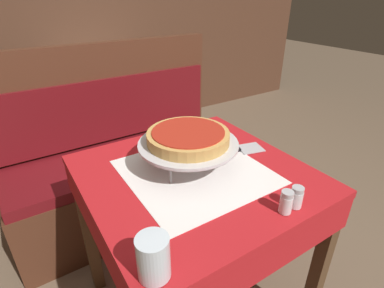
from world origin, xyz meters
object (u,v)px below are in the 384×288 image
at_px(pizza_pan_stand, 188,145).
at_px(condiment_caddy, 121,63).
at_px(dining_table_front, 195,194).
at_px(pizza_server, 235,150).
at_px(deep_dish_pizza, 188,137).
at_px(water_glass_near, 153,257).
at_px(pepper_shaker, 297,197).
at_px(dining_table_rear, 108,81).
at_px(salt_shaker, 286,202).
at_px(booth_bench, 126,172).

relative_size(pizza_pan_stand, condiment_caddy, 2.10).
distance_m(dining_table_front, pizza_server, 0.25).
xyz_separation_m(deep_dish_pizza, water_glass_near, (-0.33, -0.37, -0.07)).
distance_m(pizza_pan_stand, pepper_shaker, 0.42).
xyz_separation_m(dining_table_rear, pepper_shaker, (-0.10, -2.11, 0.15)).
height_order(pizza_pan_stand, pizza_server, pizza_pan_stand).
bearing_deg(pizza_server, salt_shaker, -107.38).
bearing_deg(condiment_caddy, dining_table_rear, 141.02).
bearing_deg(pepper_shaker, salt_shaker, 180.00).
distance_m(deep_dish_pizza, water_glass_near, 0.50).
distance_m(deep_dish_pizza, pepper_shaker, 0.42).
bearing_deg(salt_shaker, dining_table_front, 107.33).
height_order(pizza_pan_stand, salt_shaker, pizza_pan_stand).
xyz_separation_m(dining_table_rear, water_glass_near, (-0.58, -2.10, 0.17)).
xyz_separation_m(pizza_server, salt_shaker, (-0.12, -0.37, 0.03)).
bearing_deg(dining_table_rear, condiment_caddy, -38.98).
distance_m(pizza_pan_stand, pizza_server, 0.24).
relative_size(dining_table_rear, pizza_server, 2.82).
bearing_deg(pepper_shaker, condiment_caddy, 84.03).
xyz_separation_m(water_glass_near, pepper_shaker, (0.48, -0.01, -0.02)).
relative_size(pizza_pan_stand, pepper_shaker, 5.21).
xyz_separation_m(pizza_server, condiment_caddy, (0.14, 1.65, 0.04)).
relative_size(booth_bench, pizza_pan_stand, 3.69).
bearing_deg(deep_dish_pizza, booth_bench, 90.08).
bearing_deg(condiment_caddy, booth_bench, -112.38).
distance_m(pizza_pan_stand, water_glass_near, 0.50).
xyz_separation_m(dining_table_front, pizza_pan_stand, (-0.00, 0.05, 0.19)).
relative_size(deep_dish_pizza, condiment_caddy, 1.71).
bearing_deg(water_glass_near, pizza_server, 33.41).
relative_size(booth_bench, pepper_shaker, 19.23).
height_order(dining_table_front, dining_table_rear, dining_table_front).
relative_size(pizza_pan_stand, water_glass_near, 3.30).
bearing_deg(pizza_pan_stand, dining_table_front, -86.73).
relative_size(pizza_pan_stand, salt_shaker, 5.00).
bearing_deg(pizza_server, deep_dish_pizza, 177.56).
xyz_separation_m(dining_table_front, condiment_caddy, (0.36, 1.69, 0.14)).
bearing_deg(pizza_server, water_glass_near, -146.59).
xyz_separation_m(pizza_pan_stand, condiment_caddy, (0.37, 1.64, -0.05)).
xyz_separation_m(dining_table_rear, condiment_caddy, (0.11, -0.09, 0.15)).
height_order(pizza_server, pepper_shaker, pepper_shaker).
distance_m(dining_table_front, booth_bench, 0.87).
height_order(booth_bench, salt_shaker, booth_bench).
relative_size(dining_table_rear, deep_dish_pizza, 2.53).
relative_size(deep_dish_pizza, pizza_server, 1.11).
bearing_deg(deep_dish_pizza, pepper_shaker, -68.18).
height_order(dining_table_rear, condiment_caddy, condiment_caddy).
bearing_deg(pepper_shaker, dining_table_rear, 87.23).
bearing_deg(condiment_caddy, pizza_pan_stand, -102.56).
relative_size(dining_table_rear, pizza_pan_stand, 2.06).
distance_m(deep_dish_pizza, salt_shaker, 0.41).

